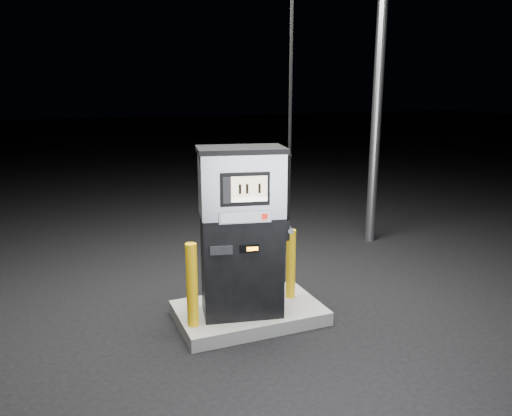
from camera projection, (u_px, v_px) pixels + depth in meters
name	position (u px, v px, depth m)	size (l,w,h in m)	color
ground	(249.00, 319.00, 5.64)	(80.00, 80.00, 0.00)	black
pump_island	(249.00, 313.00, 5.62)	(1.60, 1.00, 0.15)	slate
fuel_dispenser	(242.00, 231.00, 5.25)	(1.04, 0.70, 3.76)	black
bollard_left	(192.00, 285.00, 5.07)	(0.12, 0.12, 0.89)	yellow
bollard_right	(291.00, 264.00, 5.77)	(0.11, 0.11, 0.82)	yellow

